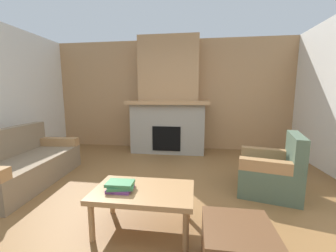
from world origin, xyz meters
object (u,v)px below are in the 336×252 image
armchair (272,172)px  couch (22,166)px  fireplace (169,103)px  coffee_table (143,194)px  ottoman (237,251)px

armchair → couch: bearing=-176.8°
fireplace → coffee_table: fireplace is taller
armchair → coffee_table: (-1.58, -1.04, 0.08)m
armchair → ottoman: size_ratio=1.78×
armchair → coffee_table: bearing=-146.7°
armchair → ottoman: armchair is taller
couch → ottoman: bearing=-23.1°
coffee_table → ottoman: coffee_table is taller
couch → ottoman: size_ratio=3.58×
fireplace → coffee_table: (0.15, -3.03, -0.79)m
couch → armchair: 3.72m
couch → coffee_table: (2.14, -0.83, 0.09)m
coffee_table → fireplace: bearing=92.8°
fireplace → couch: 3.10m
coffee_table → ottoman: bearing=-27.7°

